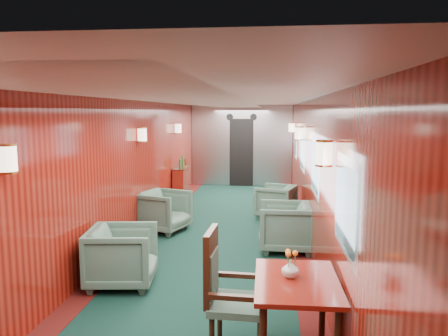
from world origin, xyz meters
name	(u,v)px	position (x,y,z in m)	size (l,w,h in m)	color
room	(217,147)	(0.00, 0.00, 1.63)	(12.00, 12.10, 2.40)	#0C2E24
bulkhead	(242,146)	(0.00, 5.91, 1.18)	(2.98, 0.17, 2.39)	#ACAEB3
windows_right	(308,158)	(1.49, 0.25, 1.45)	(0.02, 8.60, 0.80)	#BABDC2
wall_sconces	(221,136)	(0.00, 0.57, 1.79)	(2.97, 7.97, 0.25)	#FFEBC6
dining_table	(297,293)	(1.12, -3.39, 0.64)	(0.73, 1.03, 0.77)	maroon
side_chair	(226,289)	(0.50, -3.35, 0.64)	(0.55, 0.57, 1.17)	#1B4036
credenza	(182,183)	(-1.34, 3.56, 0.43)	(0.29, 0.93, 1.11)	maroon
flower_vase	(290,269)	(1.06, -3.34, 0.85)	(0.15, 0.15, 0.16)	beige
armchair_left_near	(122,256)	(-0.99, -1.85, 0.38)	(0.81, 0.83, 0.76)	#1B4036
armchair_left_far	(164,211)	(-1.08, 0.69, 0.38)	(0.81, 0.83, 0.75)	#1B4036
armchair_right_near	(285,227)	(1.13, -0.20, 0.38)	(0.82, 0.85, 0.77)	#1B4036
armchair_right_far	(276,201)	(0.99, 1.98, 0.34)	(0.74, 0.76, 0.69)	#1B4036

